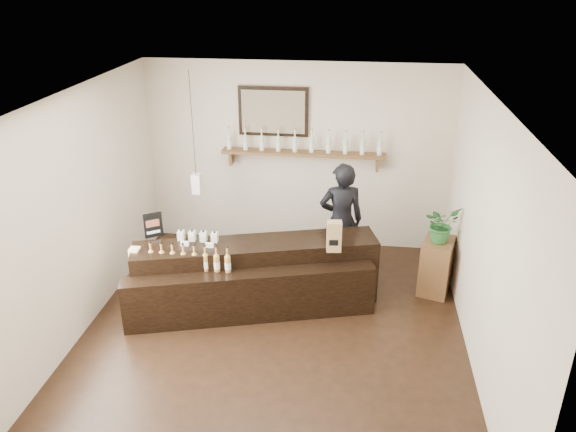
{
  "coord_description": "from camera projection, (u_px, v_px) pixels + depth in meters",
  "views": [
    {
      "loc": [
        0.89,
        -5.43,
        4.03
      ],
      "look_at": [
        0.09,
        0.7,
        1.24
      ],
      "focal_mm": 35.0,
      "sensor_mm": 36.0,
      "label": 1
    }
  ],
  "objects": [
    {
      "name": "paper_bag",
      "position": [
        334.0,
        236.0,
        6.72
      ],
      "size": [
        0.19,
        0.15,
        0.38
      ],
      "color": "olive",
      "rests_on": "counter"
    },
    {
      "name": "side_cabinet",
      "position": [
        436.0,
        266.0,
        7.42
      ],
      "size": [
        0.5,
        0.6,
        0.75
      ],
      "color": "brown",
      "rests_on": "ground"
    },
    {
      "name": "counter",
      "position": [
        254.0,
        278.0,
        7.07
      ],
      "size": [
        3.09,
        1.63,
        1.0
      ],
      "color": "black",
      "rests_on": "ground"
    },
    {
      "name": "room_shell",
      "position": [
        271.0,
        203.0,
        5.97
      ],
      "size": [
        5.0,
        5.0,
        5.0
      ],
      "color": "beige",
      "rests_on": "ground"
    },
    {
      "name": "promo_sign",
      "position": [
        153.0,
        225.0,
        7.07
      ],
      "size": [
        0.21,
        0.15,
        0.33
      ],
      "color": "black",
      "rests_on": "counter"
    },
    {
      "name": "potted_plant",
      "position": [
        441.0,
        224.0,
        7.17
      ],
      "size": [
        0.58,
        0.57,
        0.49
      ],
      "primitive_type": "imported",
      "rotation": [
        0.0,
        0.0,
        0.67
      ],
      "color": "#29682E",
      "rests_on": "side_cabinet"
    },
    {
      "name": "shopkeeper",
      "position": [
        341.0,
        213.0,
        7.61
      ],
      "size": [
        0.75,
        0.57,
        1.87
      ],
      "primitive_type": "imported",
      "rotation": [
        0.0,
        0.0,
        3.33
      ],
      "color": "black",
      "rests_on": "ground"
    },
    {
      "name": "ground",
      "position": [
        273.0,
        334.0,
        6.67
      ],
      "size": [
        5.0,
        5.0,
        0.0
      ],
      "primitive_type": "plane",
      "color": "black",
      "rests_on": "ground"
    },
    {
      "name": "back_wall_decor",
      "position": [
        286.0,
        135.0,
        8.11
      ],
      "size": [
        2.66,
        0.96,
        1.69
      ],
      "color": "brown",
      "rests_on": "ground"
    },
    {
      "name": "tape_dispenser",
      "position": [
        334.0,
        244.0,
        6.86
      ],
      "size": [
        0.13,
        0.07,
        0.11
      ],
      "color": "#1931B0",
      "rests_on": "counter"
    }
  ]
}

